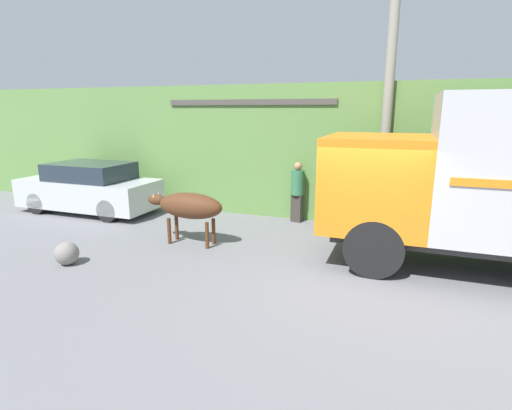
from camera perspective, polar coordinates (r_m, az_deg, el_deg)
ground_plane at (r=8.38m, az=14.14°, el=-9.25°), size 60.00×60.00×0.00m
hillside_embankment at (r=14.13m, az=17.53°, el=7.87°), size 32.00×5.74×3.90m
building_backdrop at (r=13.30m, az=0.99°, el=7.30°), size 5.18×2.70×3.47m
brown_cow at (r=9.64m, az=-9.60°, el=-0.18°), size 2.00×0.62×1.26m
parked_suv at (r=13.66m, az=-22.73°, el=2.23°), size 4.40×1.81×1.57m
pedestrian_on_hill at (r=11.49m, az=5.94°, el=2.20°), size 0.44×0.44×1.74m
utility_pole at (r=11.05m, az=18.39°, el=14.85°), size 0.90×0.25×6.93m
roadside_rock at (r=9.30m, az=-25.42°, el=-6.26°), size 0.49×0.49×0.49m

